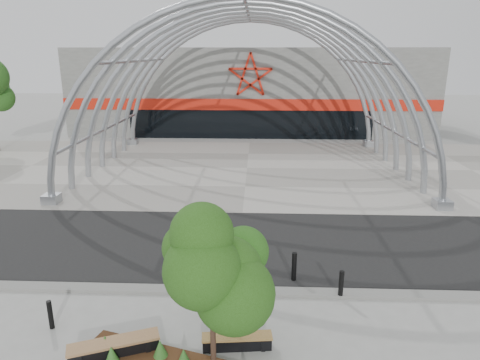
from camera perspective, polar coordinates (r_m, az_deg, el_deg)
ground at (r=14.71m, az=-0.67°, el=-14.31°), size 140.00×140.00×0.00m
road at (r=17.79m, az=-0.07°, el=-8.48°), size 140.00×7.00×0.02m
forecourt at (r=29.10m, az=0.95°, el=1.60°), size 60.00×17.00×0.04m
kerb at (r=14.46m, az=-0.73°, el=-14.61°), size 60.00×0.50×0.12m
arena_building at (r=46.19m, az=1.56°, el=12.18°), size 34.00×15.24×8.00m
vault_canopy at (r=29.10m, az=0.95°, el=1.60°), size 20.80×15.80×20.36m
street_tree_0 at (r=9.98m, az=-3.84°, el=-10.07°), size 1.88×1.88×4.29m
street_tree_1 at (r=11.29m, az=-1.13°, el=-11.53°), size 1.31×1.31×3.11m
bench_0 at (r=12.27m, az=-16.40°, el=-20.81°), size 2.32×1.30×0.48m
bench_1 at (r=12.13m, az=-0.39°, el=-20.78°), size 1.89×0.60×0.39m
bollard_0 at (r=13.78m, az=-23.96°, el=-16.09°), size 0.14×0.14×0.88m
bollard_1 at (r=13.34m, az=-5.11°, el=-15.54°), size 0.15×0.15×0.95m
bollard_2 at (r=13.43m, az=-2.89°, el=-15.29°), size 0.15×0.15×0.93m
bollard_3 at (r=15.05m, az=7.23°, el=-11.40°), size 0.17×0.17×1.04m
bollard_4 at (r=14.34m, az=13.32°, el=-13.45°), size 0.15×0.15×0.96m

